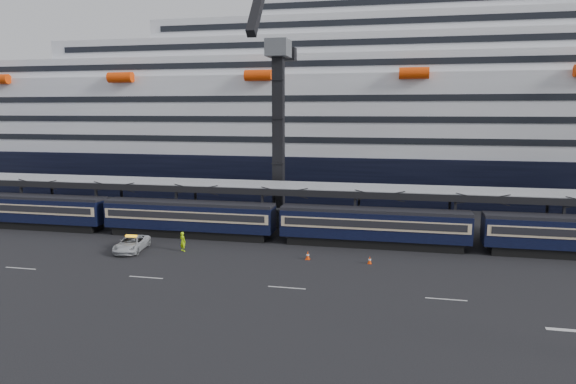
{
  "coord_description": "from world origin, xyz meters",
  "views": [
    {
      "loc": [
        -5.85,
        -41.62,
        13.71
      ],
      "look_at": [
        -16.9,
        10.0,
        5.34
      ],
      "focal_mm": 32.0,
      "sensor_mm": 36.0,
      "label": 1
    }
  ],
  "objects": [
    {
      "name": "traffic_cone_c",
      "position": [
        -8.0,
        3.84,
        0.36
      ],
      "size": [
        0.36,
        0.36,
        0.72
      ],
      "color": "#F54007",
      "rests_on": "ground"
    },
    {
      "name": "cruise_ship",
      "position": [
        -1.08,
        45.99,
        12.34
      ],
      "size": [
        214.09,
        28.84,
        34.0
      ],
      "color": "black",
      "rests_on": "ground"
    },
    {
      "name": "canopy",
      "position": [
        0.0,
        14.0,
        5.25
      ],
      "size": [
        130.0,
        6.25,
        5.53
      ],
      "color": "gray",
      "rests_on": "ground"
    },
    {
      "name": "pickup_truck",
      "position": [
        -31.28,
        3.26,
        0.72
      ],
      "size": [
        3.11,
        5.48,
        1.44
      ],
      "primitive_type": "imported",
      "rotation": [
        0.0,
        0.0,
        0.14
      ],
      "color": "#AFB2B6",
      "rests_on": "ground"
    },
    {
      "name": "traffic_cone_b",
      "position": [
        -32.68,
        2.81,
        0.38
      ],
      "size": [
        0.38,
        0.38,
        0.76
      ],
      "color": "#F54007",
      "rests_on": "ground"
    },
    {
      "name": "ground",
      "position": [
        0.0,
        0.0,
        0.0
      ],
      "size": [
        260.0,
        260.0,
        0.0
      ],
      "primitive_type": "plane",
      "color": "black",
      "rests_on": "ground"
    },
    {
      "name": "train",
      "position": [
        -4.65,
        10.0,
        2.2
      ],
      "size": [
        133.05,
        3.0,
        4.05
      ],
      "color": "black",
      "rests_on": "ground"
    },
    {
      "name": "worker",
      "position": [
        -26.28,
        4.25,
        0.97
      ],
      "size": [
        0.85,
        0.74,
        1.95
      ],
      "primitive_type": "imported",
      "rotation": [
        0.0,
        0.0,
        2.66
      ],
      "color": "#B5F40C",
      "rests_on": "ground"
    },
    {
      "name": "crane_dark_near",
      "position": [
        -20.0,
        18.59,
        11.93
      ],
      "size": [
        4.5,
        17.75,
        35.08
      ],
      "color": "#4D5055",
      "rests_on": "ground"
    },
    {
      "name": "traffic_cone_d",
      "position": [
        -13.73,
        4.01,
        0.4
      ],
      "size": [
        0.41,
        0.41,
        0.82
      ],
      "color": "#F54007",
      "rests_on": "ground"
    }
  ]
}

